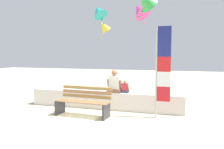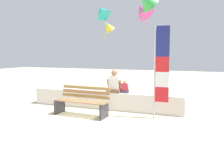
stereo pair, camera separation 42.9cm
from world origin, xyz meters
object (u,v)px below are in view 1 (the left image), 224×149
object	(u,v)px
flag_banner	(161,67)
kite_magenta	(140,10)
person_adult	(115,83)
kite_teal	(99,11)
kite_yellow	(104,26)
kite_green	(145,0)
person_child	(125,88)
park_bench	(84,102)

from	to	relation	value
flag_banner	kite_magenta	distance (m)	4.12
person_adult	kite_teal	size ratio (longest dim) A/B	0.77
kite_yellow	kite_green	distance (m)	3.77
person_adult	kite_yellow	distance (m)	4.47
person_child	flag_banner	world-z (taller)	flag_banner
person_child	kite_green	bearing A→B (deg)	50.65
kite_magenta	kite_yellow	bearing A→B (deg)	156.86
person_adult	kite_magenta	xyz separation A→B (m)	(0.36, 2.62, 2.88)
flag_banner	kite_magenta	size ratio (longest dim) A/B	2.32
park_bench	flag_banner	xyz separation A→B (m)	(2.29, 0.44, 1.09)
kite_magenta	person_adult	bearing A→B (deg)	-97.73
person_adult	person_child	distance (m)	0.39
park_bench	person_child	distance (m)	1.52
person_adult	flag_banner	world-z (taller)	flag_banner
flag_banner	kite_green	world-z (taller)	kite_green
flag_banner	park_bench	bearing A→B (deg)	-169.15
kite_magenta	kite_green	world-z (taller)	kite_magenta
person_child	person_adult	bearing A→B (deg)	-179.93
park_bench	kite_green	bearing A→B (deg)	46.51
park_bench	kite_teal	bearing A→B (deg)	102.85
park_bench	flag_banner	distance (m)	2.58
person_child	kite_magenta	distance (m)	3.99
park_bench	person_adult	world-z (taller)	person_adult
person_child	park_bench	bearing A→B (deg)	-135.88
person_adult	flag_banner	size ratio (longest dim) A/B	0.29
kite_magenta	kite_teal	distance (m)	1.85
person_adult	kite_green	distance (m)	3.05
person_adult	kite_yellow	world-z (taller)	kite_yellow
flag_banner	kite_green	distance (m)	2.64
person_adult	person_child	world-z (taller)	person_adult
person_child	kite_magenta	xyz separation A→B (m)	(-0.01, 2.62, 3.02)
person_child	kite_green	world-z (taller)	kite_green
kite_yellow	kite_teal	size ratio (longest dim) A/B	0.90
person_child	kite_yellow	size ratio (longest dim) A/B	0.48
person_adult	kite_teal	bearing A→B (deg)	121.05
park_bench	kite_teal	size ratio (longest dim) A/B	1.70
person_child	flag_banner	size ratio (longest dim) A/B	0.16
flag_banner	kite_green	bearing A→B (deg)	119.06
person_child	kite_teal	bearing A→B (deg)	126.88
park_bench	flag_banner	world-z (taller)	flag_banner
park_bench	kite_magenta	distance (m)	5.07
person_child	kite_green	xyz separation A→B (m)	(0.54, 0.66, 2.97)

